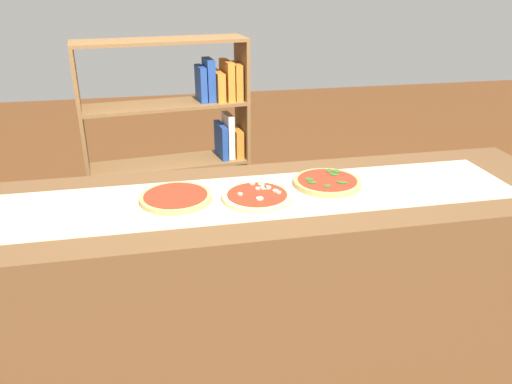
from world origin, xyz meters
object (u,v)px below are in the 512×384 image
object	(u,v)px
pizza_mushroom_1	(257,196)
pizza_spinach_2	(327,182)
pizza_plain_0	(176,197)
bookshelf	(191,166)

from	to	relation	value
pizza_mushroom_1	pizza_spinach_2	bearing A→B (deg)	13.83
pizza_plain_0	pizza_mushroom_1	distance (m)	0.32
pizza_plain_0	pizza_mushroom_1	bearing A→B (deg)	-8.60
pizza_mushroom_1	bookshelf	xyz separation A→B (m)	(-0.19, 1.07, -0.26)
pizza_mushroom_1	bookshelf	size ratio (longest dim) A/B	0.20
pizza_mushroom_1	pizza_spinach_2	distance (m)	0.33
pizza_plain_0	pizza_mushroom_1	size ratio (longest dim) A/B	1.01
pizza_plain_0	bookshelf	xyz separation A→B (m)	(0.13, 1.02, -0.26)
bookshelf	pizza_mushroom_1	bearing A→B (deg)	-79.92
pizza_plain_0	pizza_spinach_2	world-z (taller)	pizza_spinach_2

